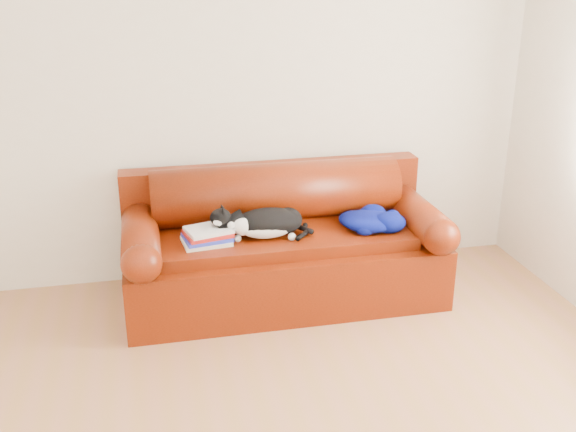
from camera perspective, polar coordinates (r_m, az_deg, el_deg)
The scene contains 6 objects.
room_shell at distance 2.70m, azimuth 1.08°, elevation 9.87°, with size 4.52×4.02×2.61m.
sofa_base at distance 4.58m, azimuth -0.39°, elevation -4.18°, with size 2.10×0.90×0.50m.
sofa_back at distance 4.68m, azimuth -1.02°, elevation 0.43°, with size 2.10×1.01×0.88m.
book_stack at distance 4.28m, azimuth -6.83°, elevation -1.67°, with size 0.32×0.27×0.10m.
cat at distance 4.33m, azimuth -1.77°, elevation -0.65°, with size 0.66×0.28×0.23m.
blanket at distance 4.51m, azimuth 7.03°, elevation -0.32°, with size 0.45×0.42×0.14m.
Camera 1 is at (-0.49, -2.56, 2.19)m, focal length 42.00 mm.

